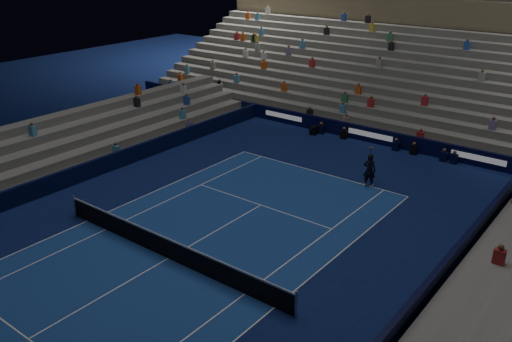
{
  "coord_description": "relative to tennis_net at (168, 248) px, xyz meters",
  "views": [
    {
      "loc": [
        14.92,
        -13.32,
        12.11
      ],
      "look_at": [
        0.0,
        6.0,
        2.0
      ],
      "focal_mm": 38.26,
      "sensor_mm": 36.0,
      "label": 1
    }
  ],
  "objects": [
    {
      "name": "court_surface",
      "position": [
        0.0,
        0.0,
        -0.5
      ],
      "size": [
        10.97,
        23.77,
        0.01
      ],
      "primitive_type": "cube",
      "color": "navy",
      "rests_on": "ground"
    },
    {
      "name": "sponsor_barrier_west",
      "position": [
        -9.7,
        0.0,
        -0.0
      ],
      "size": [
        0.25,
        37.0,
        1.0
      ],
      "primitive_type": "cube",
      "color": "black",
      "rests_on": "ground"
    },
    {
      "name": "sponsor_barrier_far",
      "position": [
        0.0,
        18.5,
        -0.0
      ],
      "size": [
        44.0,
        0.25,
        1.0
      ],
      "primitive_type": "cube",
      "color": "black",
      "rests_on": "ground"
    },
    {
      "name": "tennis_net",
      "position": [
        0.0,
        0.0,
        0.0
      ],
      "size": [
        12.9,
        0.1,
        1.1
      ],
      "color": "#B2B2B7",
      "rests_on": "ground"
    },
    {
      "name": "grandstand_main",
      "position": [
        0.0,
        27.9,
        2.87
      ],
      "size": [
        44.0,
        15.2,
        11.2
      ],
      "color": "#63635F",
      "rests_on": "ground"
    },
    {
      "name": "grandstand_west",
      "position": [
        -13.17,
        0.0,
        0.41
      ],
      "size": [
        5.0,
        37.0,
        2.5
      ],
      "color": "slate",
      "rests_on": "ground"
    },
    {
      "name": "ground",
      "position": [
        0.0,
        0.0,
        -0.5
      ],
      "size": [
        90.0,
        90.0,
        0.0
      ],
      "primitive_type": "plane",
      "color": "#0C1748",
      "rests_on": "ground"
    },
    {
      "name": "tennis_player",
      "position": [
        3.2,
        11.84,
        0.43
      ],
      "size": [
        0.75,
        0.56,
        1.87
      ],
      "primitive_type": "imported",
      "rotation": [
        0.0,
        0.0,
        3.31
      ],
      "color": "black",
      "rests_on": "ground"
    },
    {
      "name": "broadcast_camera",
      "position": [
        -3.85,
        17.56,
        -0.2
      ],
      "size": [
        0.46,
        0.9,
        0.59
      ],
      "color": "black",
      "rests_on": "ground"
    }
  ]
}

